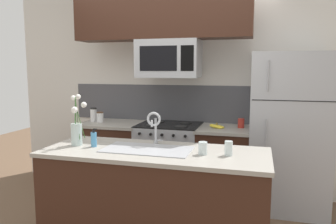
{
  "coord_description": "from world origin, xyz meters",
  "views": [
    {
      "loc": [
        1.05,
        -2.96,
        1.6
      ],
      "look_at": [
        0.16,
        0.27,
        1.16
      ],
      "focal_mm": 35.0,
      "sensor_mm": 36.0,
      "label": 1
    }
  ],
  "objects_px": {
    "storage_jar_tall": "(94,115)",
    "coffee_tin": "(241,123)",
    "sink_faucet": "(154,123)",
    "spare_glass": "(229,148)",
    "refrigerator": "(289,132)",
    "stove_range": "(169,160)",
    "drinking_glass": "(203,148)",
    "dish_soap_bottle": "(94,139)",
    "flower_vase": "(77,130)",
    "microwave": "(169,59)",
    "banana_bunch": "(217,126)",
    "storage_jar_medium": "(100,117)"
  },
  "relations": [
    {
      "from": "coffee_tin",
      "to": "drinking_glass",
      "type": "height_order",
      "value": "coffee_tin"
    },
    {
      "from": "refrigerator",
      "to": "sink_faucet",
      "type": "distance_m",
      "value": 1.66
    },
    {
      "from": "dish_soap_bottle",
      "to": "banana_bunch",
      "type": "bearing_deg",
      "value": 51.98
    },
    {
      "from": "refrigerator",
      "to": "sink_faucet",
      "type": "bearing_deg",
      "value": -139.36
    },
    {
      "from": "coffee_tin",
      "to": "drinking_glass",
      "type": "xyz_separation_m",
      "value": [
        -0.23,
        -1.33,
        -0.0
      ]
    },
    {
      "from": "stove_range",
      "to": "banana_bunch",
      "type": "xyz_separation_m",
      "value": [
        0.6,
        -0.06,
        0.47
      ]
    },
    {
      "from": "stove_range",
      "to": "sink_faucet",
      "type": "relative_size",
      "value": 3.04
    },
    {
      "from": "sink_faucet",
      "to": "dish_soap_bottle",
      "type": "bearing_deg",
      "value": -156.31
    },
    {
      "from": "microwave",
      "to": "drinking_glass",
      "type": "distance_m",
      "value": 1.6
    },
    {
      "from": "storage_jar_medium",
      "to": "flower_vase",
      "type": "relative_size",
      "value": 0.29
    },
    {
      "from": "drinking_glass",
      "to": "dish_soap_bottle",
      "type": "bearing_deg",
      "value": 179.63
    },
    {
      "from": "stove_range",
      "to": "flower_vase",
      "type": "distance_m",
      "value": 1.49
    },
    {
      "from": "storage_jar_medium",
      "to": "banana_bunch",
      "type": "distance_m",
      "value": 1.53
    },
    {
      "from": "stove_range",
      "to": "microwave",
      "type": "bearing_deg",
      "value": -89.84
    },
    {
      "from": "coffee_tin",
      "to": "spare_glass",
      "type": "distance_m",
      "value": 1.31
    },
    {
      "from": "stove_range",
      "to": "coffee_tin",
      "type": "height_order",
      "value": "coffee_tin"
    },
    {
      "from": "storage_jar_medium",
      "to": "microwave",
      "type": "bearing_deg",
      "value": -0.11
    },
    {
      "from": "stove_range",
      "to": "sink_faucet",
      "type": "distance_m",
      "value": 1.24
    },
    {
      "from": "storage_jar_tall",
      "to": "sink_faucet",
      "type": "distance_m",
      "value": 1.6
    },
    {
      "from": "refrigerator",
      "to": "flower_vase",
      "type": "height_order",
      "value": "refrigerator"
    },
    {
      "from": "microwave",
      "to": "flower_vase",
      "type": "relative_size",
      "value": 1.59
    },
    {
      "from": "microwave",
      "to": "coffee_tin",
      "type": "distance_m",
      "value": 1.15
    },
    {
      "from": "coffee_tin",
      "to": "banana_bunch",
      "type": "bearing_deg",
      "value": -157.88
    },
    {
      "from": "sink_faucet",
      "to": "spare_glass",
      "type": "relative_size",
      "value": 2.59
    },
    {
      "from": "refrigerator",
      "to": "coffee_tin",
      "type": "height_order",
      "value": "refrigerator"
    },
    {
      "from": "flower_vase",
      "to": "storage_jar_medium",
      "type": "bearing_deg",
      "value": 108.19
    },
    {
      "from": "refrigerator",
      "to": "coffee_tin",
      "type": "xyz_separation_m",
      "value": [
        -0.53,
        0.03,
        0.08
      ]
    },
    {
      "from": "storage_jar_tall",
      "to": "coffee_tin",
      "type": "bearing_deg",
      "value": 1.02
    },
    {
      "from": "storage_jar_medium",
      "to": "coffee_tin",
      "type": "bearing_deg",
      "value": 2.2
    },
    {
      "from": "microwave",
      "to": "banana_bunch",
      "type": "xyz_separation_m",
      "value": [
        0.6,
        -0.04,
        -0.79
      ]
    },
    {
      "from": "microwave",
      "to": "drinking_glass",
      "type": "relative_size",
      "value": 7.11
    },
    {
      "from": "storage_jar_medium",
      "to": "banana_bunch",
      "type": "bearing_deg",
      "value": -1.52
    },
    {
      "from": "spare_glass",
      "to": "banana_bunch",
      "type": "bearing_deg",
      "value": 101.43
    },
    {
      "from": "drinking_glass",
      "to": "refrigerator",
      "type": "bearing_deg",
      "value": 59.53
    },
    {
      "from": "sink_faucet",
      "to": "flower_vase",
      "type": "xyz_separation_m",
      "value": [
        -0.67,
        -0.21,
        -0.06
      ]
    },
    {
      "from": "microwave",
      "to": "storage_jar_tall",
      "type": "height_order",
      "value": "microwave"
    },
    {
      "from": "storage_jar_medium",
      "to": "coffee_tin",
      "type": "relative_size",
      "value": 1.23
    },
    {
      "from": "storage_jar_medium",
      "to": "sink_faucet",
      "type": "distance_m",
      "value": 1.5
    },
    {
      "from": "stove_range",
      "to": "spare_glass",
      "type": "height_order",
      "value": "spare_glass"
    },
    {
      "from": "drinking_glass",
      "to": "spare_glass",
      "type": "xyz_separation_m",
      "value": [
        0.2,
        0.02,
        0.01
      ]
    },
    {
      "from": "stove_range",
      "to": "spare_glass",
      "type": "relative_size",
      "value": 7.87
    },
    {
      "from": "dish_soap_bottle",
      "to": "drinking_glass",
      "type": "relative_size",
      "value": 1.57
    },
    {
      "from": "stove_range",
      "to": "drinking_glass",
      "type": "xyz_separation_m",
      "value": [
        0.63,
        -1.28,
        0.5
      ]
    },
    {
      "from": "dish_soap_bottle",
      "to": "flower_vase",
      "type": "bearing_deg",
      "value": 176.96
    },
    {
      "from": "storage_jar_tall",
      "to": "coffee_tin",
      "type": "xyz_separation_m",
      "value": [
        1.91,
        0.03,
        -0.04
      ]
    },
    {
      "from": "banana_bunch",
      "to": "sink_faucet",
      "type": "relative_size",
      "value": 0.62
    },
    {
      "from": "flower_vase",
      "to": "dish_soap_bottle",
      "type": "bearing_deg",
      "value": -3.04
    },
    {
      "from": "stove_range",
      "to": "storage_jar_tall",
      "type": "xyz_separation_m",
      "value": [
        -1.05,
        0.02,
        0.54
      ]
    },
    {
      "from": "storage_jar_medium",
      "to": "spare_glass",
      "type": "relative_size",
      "value": 1.14
    },
    {
      "from": "stove_range",
      "to": "dish_soap_bottle",
      "type": "xyz_separation_m",
      "value": [
        -0.35,
        -1.27,
        0.52
      ]
    }
  ]
}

